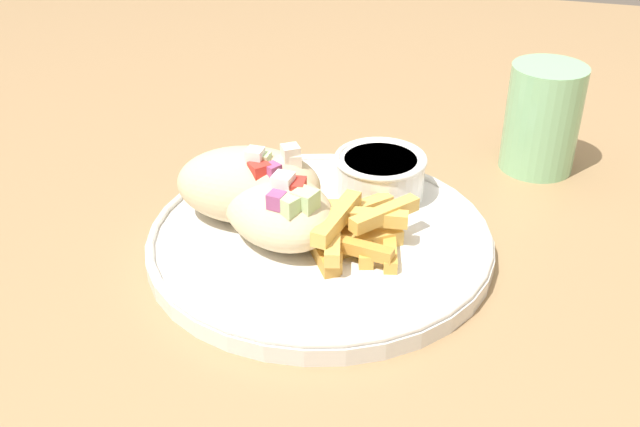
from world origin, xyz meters
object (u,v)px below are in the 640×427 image
object	(u,v)px
plate	(320,239)
water_glass	(542,123)
pita_sandwich_near	(279,209)
pita_sandwich_far	(249,184)
fries_pile	(352,231)
sauce_ramekin	(380,173)

from	to	relation	value
plate	water_glass	bearing A→B (deg)	50.06
plate	pita_sandwich_near	world-z (taller)	pita_sandwich_near
pita_sandwich_far	water_glass	bearing A→B (deg)	30.78
plate	fries_pile	xyz separation A→B (m)	(0.03, -0.01, 0.02)
pita_sandwich_far	sauce_ramekin	size ratio (longest dim) A/B	1.60
fries_pile	water_glass	size ratio (longest dim) A/B	1.04
pita_sandwich_far	water_glass	size ratio (longest dim) A/B	1.25
plate	sauce_ramekin	world-z (taller)	sauce_ramekin
pita_sandwich_near	plate	bearing A→B (deg)	60.25
pita_sandwich_far	sauce_ramekin	bearing A→B (deg)	25.60
plate	pita_sandwich_far	xyz separation A→B (m)	(-0.06, 0.01, 0.03)
plate	water_glass	world-z (taller)	water_glass
fries_pile	sauce_ramekin	size ratio (longest dim) A/B	1.33
fries_pile	water_glass	xyz separation A→B (m)	(0.14, 0.20, 0.02)
pita_sandwich_near	pita_sandwich_far	world-z (taller)	pita_sandwich_far
pita_sandwich_near	fries_pile	size ratio (longest dim) A/B	1.24
pita_sandwich_far	fries_pile	world-z (taller)	pita_sandwich_far
plate	sauce_ramekin	xyz separation A→B (m)	(0.03, 0.08, 0.03)
pita_sandwich_near	sauce_ramekin	size ratio (longest dim) A/B	1.65
sauce_ramekin	pita_sandwich_far	bearing A→B (deg)	-146.23
pita_sandwich_near	sauce_ramekin	distance (m)	0.11
pita_sandwich_near	fries_pile	world-z (taller)	pita_sandwich_near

